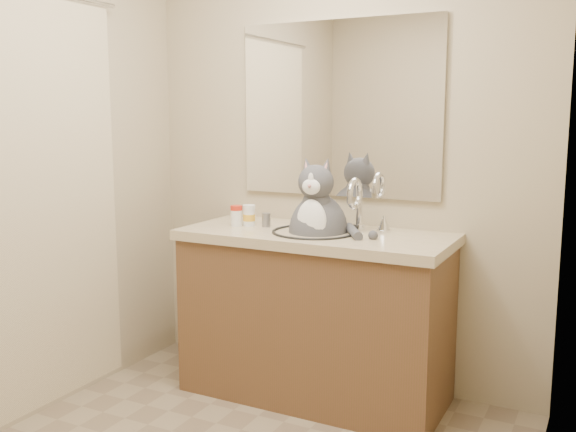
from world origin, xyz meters
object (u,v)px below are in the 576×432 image
object	(u,v)px
pill_bottle_redcap	(236,216)
cat	(318,227)
grey_canister	(266,220)
pill_bottle_orange	(249,216)

from	to	relation	value
pill_bottle_redcap	cat	bearing A→B (deg)	4.30
pill_bottle_redcap	grey_canister	world-z (taller)	pill_bottle_redcap
pill_bottle_orange	grey_canister	distance (m)	0.10
pill_bottle_redcap	grey_canister	bearing A→B (deg)	17.60
cat	pill_bottle_orange	distance (m)	0.39
pill_bottle_orange	grey_canister	xyz separation A→B (m)	(0.09, 0.01, -0.02)
grey_canister	pill_bottle_orange	bearing A→B (deg)	-171.36
cat	pill_bottle_redcap	distance (m)	0.45
cat	pill_bottle_orange	world-z (taller)	cat
pill_bottle_orange	grey_canister	size ratio (longest dim) A/B	1.53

